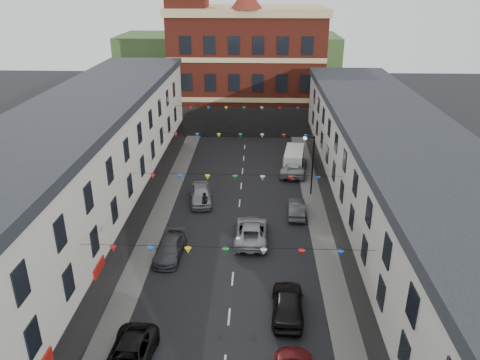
# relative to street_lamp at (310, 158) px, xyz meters

# --- Properties ---
(ground) EXTENTS (160.00, 160.00, 0.00)m
(ground) POSITION_rel_street_lamp_xyz_m (-6.55, -14.00, -3.90)
(ground) COLOR black
(ground) RESTS_ON ground
(pavement_left) EXTENTS (1.80, 64.00, 0.15)m
(pavement_left) POSITION_rel_street_lamp_xyz_m (-13.45, -12.00, -3.83)
(pavement_left) COLOR #605E5B
(pavement_left) RESTS_ON ground
(pavement_right) EXTENTS (1.80, 64.00, 0.15)m
(pavement_right) POSITION_rel_street_lamp_xyz_m (0.35, -12.00, -3.83)
(pavement_right) COLOR #605E5B
(pavement_right) RESTS_ON ground
(terrace_left) EXTENTS (8.40, 56.00, 10.70)m
(terrace_left) POSITION_rel_street_lamp_xyz_m (-18.33, -13.00, 1.44)
(terrace_left) COLOR beige
(terrace_left) RESTS_ON ground
(terrace_right) EXTENTS (8.40, 56.00, 9.70)m
(terrace_right) POSITION_rel_street_lamp_xyz_m (5.23, -13.00, 0.95)
(terrace_right) COLOR #BAB8AE
(terrace_right) RESTS_ON ground
(civic_building) EXTENTS (20.60, 13.30, 18.50)m
(civic_building) POSITION_rel_street_lamp_xyz_m (-6.55, 23.95, 4.23)
(civic_building) COLOR maroon
(civic_building) RESTS_ON ground
(clock_tower) EXTENTS (5.60, 5.60, 30.00)m
(clock_tower) POSITION_rel_street_lamp_xyz_m (-14.05, 21.00, 11.03)
(clock_tower) COLOR maroon
(clock_tower) RESTS_ON ground
(distant_hill) EXTENTS (40.00, 14.00, 10.00)m
(distant_hill) POSITION_rel_street_lamp_xyz_m (-10.55, 48.00, 1.10)
(distant_hill) COLOR #375327
(distant_hill) RESTS_ON ground
(street_lamp) EXTENTS (1.10, 0.36, 6.00)m
(street_lamp) POSITION_rel_street_lamp_xyz_m (0.00, 0.00, 0.00)
(street_lamp) COLOR black
(street_lamp) RESTS_ON ground
(car_left_c) EXTENTS (2.52, 5.11, 1.40)m
(car_left_c) POSITION_rel_street_lamp_xyz_m (-11.62, -22.32, -3.21)
(car_left_c) COLOR black
(car_left_c) RESTS_ON ground
(car_left_d) EXTENTS (2.12, 4.68, 1.33)m
(car_left_d) POSITION_rel_street_lamp_xyz_m (-11.39, -11.29, -3.24)
(car_left_d) COLOR #42454A
(car_left_d) RESTS_ON ground
(car_left_e) EXTENTS (2.54, 4.99, 1.63)m
(car_left_e) POSITION_rel_street_lamp_xyz_m (-10.15, -1.87, -3.09)
(car_left_e) COLOR #9B9EA3
(car_left_e) RESTS_ON ground
(car_right_d) EXTENTS (2.14, 4.88, 1.63)m
(car_right_d) POSITION_rel_street_lamp_xyz_m (-2.95, -17.63, -3.09)
(car_right_d) COLOR black
(car_right_d) RESTS_ON ground
(car_right_e) EXTENTS (1.61, 4.12, 1.34)m
(car_right_e) POSITION_rel_street_lamp_xyz_m (-1.44, -4.17, -3.24)
(car_right_e) COLOR #46494E
(car_right_e) RESTS_ON ground
(car_right_f) EXTENTS (3.34, 6.03, 1.60)m
(car_right_f) POSITION_rel_street_lamp_xyz_m (-1.05, 5.68, -3.11)
(car_right_f) COLOR #9A9D9E
(car_right_f) RESTS_ON ground
(moving_car) EXTENTS (2.65, 5.56, 1.53)m
(moving_car) POSITION_rel_street_lamp_xyz_m (-5.33, -8.56, -3.14)
(moving_car) COLOR #A6A8AD
(moving_car) RESTS_ON ground
(white_van) EXTENTS (2.56, 5.20, 2.20)m
(white_van) POSITION_rel_street_lamp_xyz_m (-0.95, 6.90, -2.80)
(white_van) COLOR white
(white_van) RESTS_ON ground
(pedestrian) EXTENTS (0.80, 0.69, 1.86)m
(pedestrian) POSITION_rel_street_lamp_xyz_m (-9.55, -3.86, -2.98)
(pedestrian) COLOR black
(pedestrian) RESTS_ON ground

